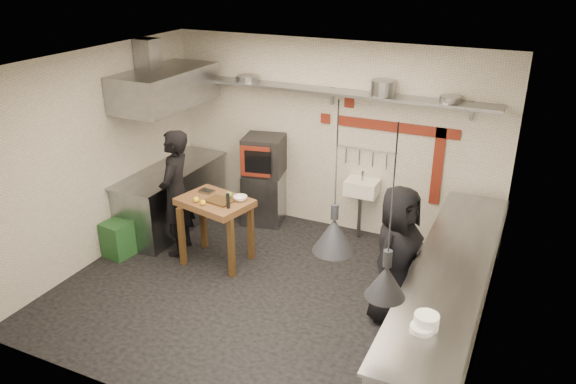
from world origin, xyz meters
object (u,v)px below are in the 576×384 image
at_px(chef_left, 176,193).
at_px(chef_right, 396,256).
at_px(oven_stand, 264,198).
at_px(green_bin, 118,239).
at_px(prep_table, 216,231).
at_px(combi_oven, 264,155).

xyz_separation_m(chef_left, chef_right, (3.12, -0.27, -0.07)).
distance_m(oven_stand, green_bin, 2.24).
bearing_deg(oven_stand, green_bin, -138.57).
height_order(oven_stand, prep_table, prep_table).
relative_size(green_bin, chef_right, 0.31).
bearing_deg(combi_oven, chef_right, -45.41).
distance_m(prep_table, chef_right, 2.53).
distance_m(oven_stand, combi_oven, 0.69).
bearing_deg(prep_table, chef_right, 6.56).
bearing_deg(chef_right, oven_stand, 72.75).
relative_size(combi_oven, prep_table, 0.63).
bearing_deg(green_bin, oven_stand, 53.43).
height_order(chef_left, chef_right, chef_left).
distance_m(oven_stand, chef_left, 1.56).
relative_size(prep_table, chef_left, 0.52).
distance_m(combi_oven, prep_table, 1.51).
bearing_deg(green_bin, chef_right, 2.80).
height_order(combi_oven, chef_right, chef_right).
bearing_deg(green_bin, chef_left, 33.40).
distance_m(green_bin, chef_left, 1.05).
distance_m(oven_stand, prep_table, 1.36).
xyz_separation_m(oven_stand, chef_left, (-0.64, -1.34, 0.48)).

